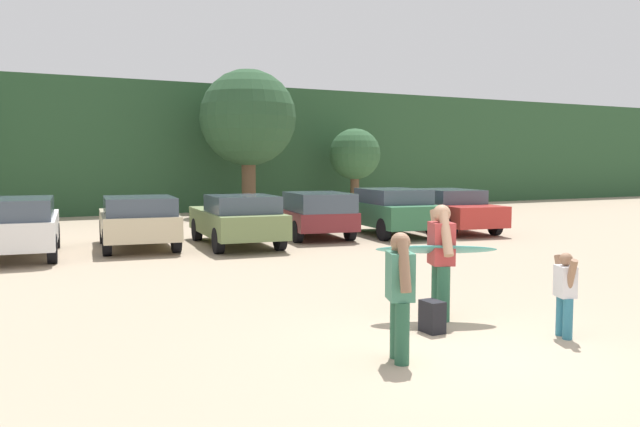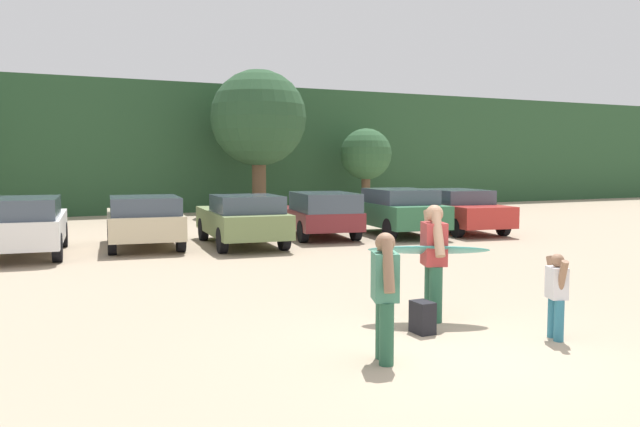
% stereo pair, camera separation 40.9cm
% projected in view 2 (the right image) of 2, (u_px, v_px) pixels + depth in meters
% --- Properties ---
extents(ground_plane, '(120.00, 120.00, 0.00)m').
position_uv_depth(ground_plane, '(456.00, 354.00, 8.01)').
color(ground_plane, tan).
extents(hillside_ridge, '(108.00, 12.00, 6.12)m').
position_uv_depth(hillside_ridge, '(116.00, 150.00, 34.44)').
color(hillside_ridge, '#284C2D').
rests_on(hillside_ridge, ground_plane).
extents(tree_center_left, '(4.29, 4.29, 6.51)m').
position_uv_depth(tree_center_left, '(259.00, 119.00, 28.67)').
color(tree_center_left, brown).
rests_on(tree_center_left, ground_plane).
extents(tree_ridge_back, '(2.53, 2.53, 4.06)m').
position_uv_depth(tree_ridge_back, '(366.00, 155.00, 31.75)').
color(tree_ridge_back, brown).
rests_on(tree_ridge_back, ground_plane).
extents(parked_car_white, '(2.27, 4.59, 1.52)m').
position_uv_depth(parked_car_white, '(25.00, 224.00, 16.20)').
color(parked_car_white, white).
rests_on(parked_car_white, ground_plane).
extents(parked_car_champagne, '(2.40, 4.23, 1.46)m').
position_uv_depth(parked_car_champagne, '(144.00, 220.00, 17.84)').
color(parked_car_champagne, beige).
rests_on(parked_car_champagne, ground_plane).
extents(parked_car_olive_green, '(2.31, 4.66, 1.47)m').
position_uv_depth(parked_car_olive_green, '(242.00, 219.00, 18.32)').
color(parked_car_olive_green, '#6B7F4C').
rests_on(parked_car_olive_green, ground_plane).
extents(parked_car_maroon, '(2.48, 4.30, 1.45)m').
position_uv_depth(parked_car_maroon, '(320.00, 213.00, 20.27)').
color(parked_car_maroon, maroon).
rests_on(parked_car_maroon, ground_plane).
extents(parked_car_forest_green, '(2.44, 4.38, 1.52)m').
position_uv_depth(parked_car_forest_green, '(398.00, 210.00, 20.91)').
color(parked_car_forest_green, '#2D6642').
rests_on(parked_car_forest_green, ground_plane).
extents(parked_car_red, '(2.53, 4.73, 1.45)m').
position_uv_depth(parked_car_red, '(458.00, 209.00, 21.97)').
color(parked_car_red, '#B72D28').
rests_on(parked_car_red, ground_plane).
extents(person_adult, '(0.46, 0.91, 1.75)m').
position_uv_depth(person_adult, '(434.00, 255.00, 9.66)').
color(person_adult, '#26593F').
rests_on(person_adult, ground_plane).
extents(person_child, '(0.30, 0.56, 1.17)m').
position_uv_depth(person_child, '(557.00, 291.00, 8.62)').
color(person_child, teal).
rests_on(person_child, ground_plane).
extents(person_companion, '(0.40, 0.69, 1.56)m').
position_uv_depth(person_companion, '(385.00, 289.00, 7.63)').
color(person_companion, '#26593F').
rests_on(person_companion, ground_plane).
extents(surfboard_teal, '(1.86, 1.31, 0.24)m').
position_uv_depth(surfboard_teal, '(429.00, 250.00, 9.64)').
color(surfboard_teal, teal).
extents(backpack_dropped, '(0.24, 0.34, 0.45)m').
position_uv_depth(backpack_dropped, '(422.00, 317.00, 8.96)').
color(backpack_dropped, black).
rests_on(backpack_dropped, ground_plane).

